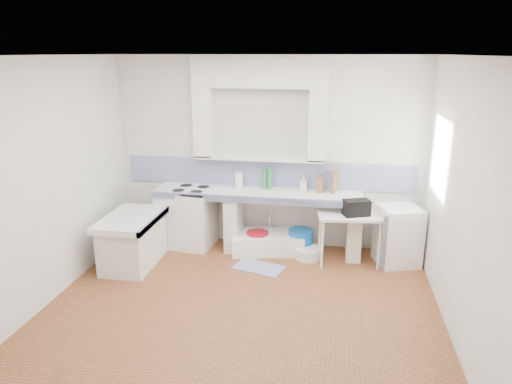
% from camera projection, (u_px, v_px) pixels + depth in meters
% --- Properties ---
extents(floor, '(4.50, 4.50, 0.00)m').
position_uv_depth(floor, '(241.00, 307.00, 5.45)').
color(floor, brown).
rests_on(floor, ground).
extents(ceiling, '(4.50, 4.50, 0.00)m').
position_uv_depth(ceiling, '(239.00, 55.00, 4.65)').
color(ceiling, white).
rests_on(ceiling, ground).
extents(wall_back, '(4.50, 0.00, 4.50)m').
position_uv_depth(wall_back, '(268.00, 153.00, 6.94)').
color(wall_back, white).
rests_on(wall_back, ground).
extents(wall_front, '(4.50, 0.00, 4.50)m').
position_uv_depth(wall_front, '(180.00, 275.00, 3.16)').
color(wall_front, white).
rests_on(wall_front, ground).
extents(wall_left, '(0.00, 4.50, 4.50)m').
position_uv_depth(wall_left, '(48.00, 182.00, 5.41)').
color(wall_left, white).
rests_on(wall_left, ground).
extents(wall_right, '(0.00, 4.50, 4.50)m').
position_uv_depth(wall_right, '(462.00, 202.00, 4.68)').
color(wall_right, white).
rests_on(wall_right, ground).
extents(alcove_mass, '(1.90, 0.25, 0.45)m').
position_uv_depth(alcove_mass, '(260.00, 71.00, 6.50)').
color(alcove_mass, white).
rests_on(alcove_mass, ground).
extents(window_frame, '(0.35, 0.86, 1.06)m').
position_uv_depth(window_frame, '(455.00, 158.00, 5.73)').
color(window_frame, '#372011').
rests_on(window_frame, ground).
extents(lace_valance, '(0.01, 0.84, 0.24)m').
position_uv_depth(lace_valance, '(446.00, 126.00, 5.64)').
color(lace_valance, white).
rests_on(lace_valance, ground).
extents(counter_slab, '(3.00, 0.60, 0.08)m').
position_uv_depth(counter_slab, '(257.00, 194.00, 6.82)').
color(counter_slab, white).
rests_on(counter_slab, ground).
extents(counter_lip, '(3.00, 0.04, 0.10)m').
position_uv_depth(counter_lip, '(254.00, 200.00, 6.56)').
color(counter_lip, navy).
rests_on(counter_lip, ground).
extents(counter_pier_left, '(0.20, 0.55, 0.82)m').
position_uv_depth(counter_pier_left, '(167.00, 218.00, 7.18)').
color(counter_pier_left, white).
rests_on(counter_pier_left, ground).
extents(counter_pier_mid, '(0.20, 0.55, 0.82)m').
position_uv_depth(counter_pier_mid, '(234.00, 222.00, 7.01)').
color(counter_pier_mid, white).
rests_on(counter_pier_mid, ground).
extents(counter_pier_right, '(0.20, 0.55, 0.82)m').
position_uv_depth(counter_pier_right, '(354.00, 229.00, 6.72)').
color(counter_pier_right, white).
rests_on(counter_pier_right, ground).
extents(peninsula_top, '(0.70, 1.10, 0.08)m').
position_uv_depth(peninsula_top, '(131.00, 219.00, 6.38)').
color(peninsula_top, white).
rests_on(peninsula_top, ground).
extents(peninsula_base, '(0.60, 1.00, 0.62)m').
position_uv_depth(peninsula_base, '(133.00, 243.00, 6.48)').
color(peninsula_base, white).
rests_on(peninsula_base, ground).
extents(peninsula_lip, '(0.04, 1.10, 0.10)m').
position_uv_depth(peninsula_lip, '(154.00, 221.00, 6.33)').
color(peninsula_lip, navy).
rests_on(peninsula_lip, ground).
extents(backsplash, '(4.27, 0.03, 0.40)m').
position_uv_depth(backsplash, '(267.00, 173.00, 7.01)').
color(backsplash, navy).
rests_on(backsplash, ground).
extents(stove, '(0.67, 0.65, 0.86)m').
position_uv_depth(stove, '(192.00, 219.00, 7.09)').
color(stove, white).
rests_on(stove, ground).
extents(sink, '(1.12, 0.75, 0.25)m').
position_uv_depth(sink, '(267.00, 243.00, 6.97)').
color(sink, white).
rests_on(sink, ground).
extents(side_table, '(0.91, 0.58, 0.04)m').
position_uv_depth(side_table, '(349.00, 239.00, 6.51)').
color(side_table, white).
rests_on(side_table, ground).
extents(fridge, '(0.66, 0.66, 0.82)m').
position_uv_depth(fridge, '(398.00, 235.00, 6.49)').
color(fridge, white).
rests_on(fridge, ground).
extents(bucket_red, '(0.39, 0.39, 0.30)m').
position_uv_depth(bucket_red, '(258.00, 242.00, 6.94)').
color(bucket_red, '#B1101E').
rests_on(bucket_red, ground).
extents(bucket_orange, '(0.30, 0.30, 0.27)m').
position_uv_depth(bucket_orange, '(268.00, 243.00, 6.94)').
color(bucket_orange, red).
rests_on(bucket_orange, ground).
extents(bucket_blue, '(0.45, 0.45, 0.34)m').
position_uv_depth(bucket_blue, '(301.00, 241.00, 6.92)').
color(bucket_blue, blue).
rests_on(bucket_blue, ground).
extents(basin_white, '(0.51, 0.51, 0.15)m').
position_uv_depth(basin_white, '(308.00, 253.00, 6.74)').
color(basin_white, white).
rests_on(basin_white, ground).
extents(water_bottle_a, '(0.09, 0.09, 0.31)m').
position_uv_depth(water_bottle_a, '(271.00, 236.00, 7.14)').
color(water_bottle_a, silver).
rests_on(water_bottle_a, ground).
extents(water_bottle_b, '(0.07, 0.07, 0.27)m').
position_uv_depth(water_bottle_b, '(274.00, 238.00, 7.13)').
color(water_bottle_b, silver).
rests_on(water_bottle_b, ground).
extents(black_bag, '(0.39, 0.30, 0.22)m').
position_uv_depth(black_bag, '(356.00, 208.00, 6.32)').
color(black_bag, black).
rests_on(black_bag, side_table).
extents(green_bottle_a, '(0.08, 0.08, 0.30)m').
position_uv_depth(green_bottle_a, '(264.00, 179.00, 6.90)').
color(green_bottle_a, '#297641').
rests_on(green_bottle_a, counter_slab).
extents(green_bottle_b, '(0.09, 0.09, 0.33)m').
position_uv_depth(green_bottle_b, '(270.00, 178.00, 6.88)').
color(green_bottle_b, '#297641').
rests_on(green_bottle_b, counter_slab).
extents(knife_block, '(0.11, 0.09, 0.21)m').
position_uv_depth(knife_block, '(319.00, 185.00, 6.74)').
color(knife_block, brown).
rests_on(knife_block, counter_slab).
extents(cutting_board, '(0.09, 0.23, 0.32)m').
position_uv_depth(cutting_board, '(335.00, 182.00, 6.73)').
color(cutting_board, brown).
rests_on(cutting_board, counter_slab).
extents(paper_towel, '(0.12, 0.12, 0.23)m').
position_uv_depth(paper_towel, '(239.00, 180.00, 6.95)').
color(paper_towel, white).
rests_on(paper_towel, counter_slab).
extents(soap_bottle, '(0.10, 0.10, 0.21)m').
position_uv_depth(soap_bottle, '(303.00, 184.00, 6.82)').
color(soap_bottle, white).
rests_on(soap_bottle, counter_slab).
extents(rug, '(0.74, 0.55, 0.01)m').
position_uv_depth(rug, '(259.00, 267.00, 6.45)').
color(rug, '#343E91').
rests_on(rug, ground).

